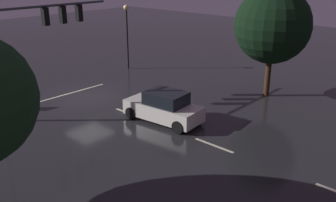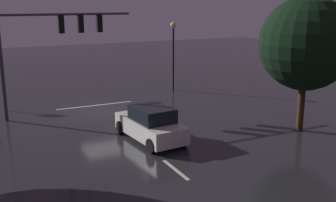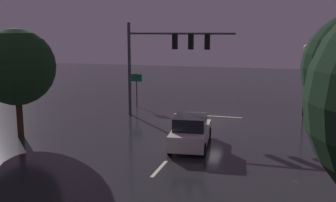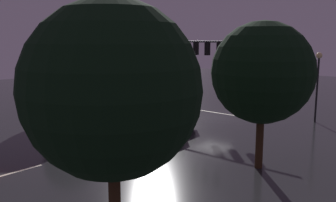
# 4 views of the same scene
# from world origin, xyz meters

# --- Properties ---
(ground_plane) EXTENTS (80.00, 80.00, 0.00)m
(ground_plane) POSITION_xyz_m (0.00, 0.00, 0.00)
(ground_plane) COLOR #232326
(traffic_signal_assembly) EXTENTS (7.63, 0.47, 6.65)m
(traffic_signal_assembly) POSITION_xyz_m (2.75, -0.41, 4.69)
(traffic_signal_assembly) COLOR #383A3D
(traffic_signal_assembly) RESTS_ON ground_plane
(lane_dash_far) EXTENTS (0.16, 2.20, 0.01)m
(lane_dash_far) POSITION_xyz_m (0.00, 4.00, 0.00)
(lane_dash_far) COLOR beige
(lane_dash_far) RESTS_ON ground_plane
(lane_dash_mid) EXTENTS (0.16, 2.20, 0.01)m
(lane_dash_mid) POSITION_xyz_m (0.00, 10.00, 0.00)
(lane_dash_mid) COLOR beige
(lane_dash_mid) RESTS_ON ground_plane
(stop_bar) EXTENTS (5.00, 0.16, 0.01)m
(stop_bar) POSITION_xyz_m (0.00, -1.60, 0.00)
(stop_bar) COLOR beige
(stop_bar) RESTS_ON ground_plane
(car_approaching) EXTENTS (2.27, 4.50, 1.70)m
(car_approaching) POSITION_xyz_m (-0.56, 6.23, 0.80)
(car_approaching) COLOR silver
(car_approaching) RESTS_ON ground_plane
(street_lamp_left_kerb) EXTENTS (0.44, 0.44, 5.14)m
(street_lamp_left_kerb) POSITION_xyz_m (-6.66, -3.50, 3.59)
(street_lamp_left_kerb) COLOR black
(street_lamp_left_kerb) RESTS_ON ground_plane
(tree_left_far) EXTENTS (4.72, 4.72, 6.92)m
(tree_left_far) POSITION_xyz_m (-8.17, 8.27, 4.55)
(tree_left_far) COLOR #382314
(tree_left_far) RESTS_ON ground_plane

